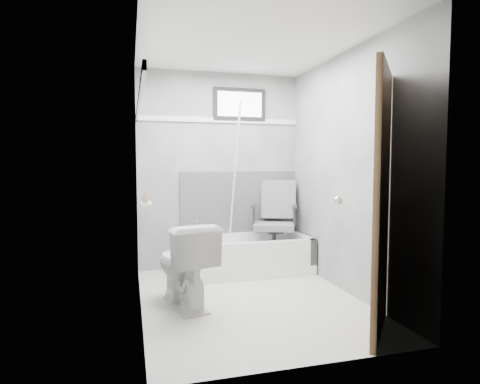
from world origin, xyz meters
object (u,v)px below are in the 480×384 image
object	(u,v)px
door	(440,205)
soap_bottle_a	(145,198)
soap_bottle_b	(145,197)
bathtub	(246,255)
office_chair	(274,220)
toilet	(184,265)

from	to	relation	value
door	soap_bottle_a	bearing A→B (deg)	140.61
soap_bottle_a	soap_bottle_b	world-z (taller)	soap_bottle_a
bathtub	door	size ratio (longest dim) A/B	0.75
door	office_chair	bearing A→B (deg)	99.53
office_chair	toilet	size ratio (longest dim) A/B	1.26
soap_bottle_b	door	bearing A→B (deg)	-41.80
soap_bottle_a	soap_bottle_b	size ratio (longest dim) A/B	1.33
bathtub	door	world-z (taller)	door
office_chair	door	bearing A→B (deg)	-59.38
toilet	door	bearing A→B (deg)	128.61
office_chair	soap_bottle_b	size ratio (longest dim) A/B	11.20
bathtub	office_chair	size ratio (longest dim) A/B	1.55
bathtub	soap_bottle_b	bearing A→B (deg)	-157.14
bathtub	soap_bottle_a	xyz separation A→B (m)	(-1.17, -0.63, 0.76)
bathtub	soap_bottle_b	xyz separation A→B (m)	(-1.17, -0.49, 0.75)
toilet	soap_bottle_a	xyz separation A→B (m)	(-0.32, 0.30, 0.59)
door	soap_bottle_b	bearing A→B (deg)	138.20
toilet	door	size ratio (longest dim) A/B	0.38
bathtub	soap_bottle_b	size ratio (longest dim) A/B	17.32
soap_bottle_a	door	bearing A→B (deg)	-39.39
soap_bottle_b	soap_bottle_a	bearing A→B (deg)	-90.00
soap_bottle_a	toilet	bearing A→B (deg)	-42.98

